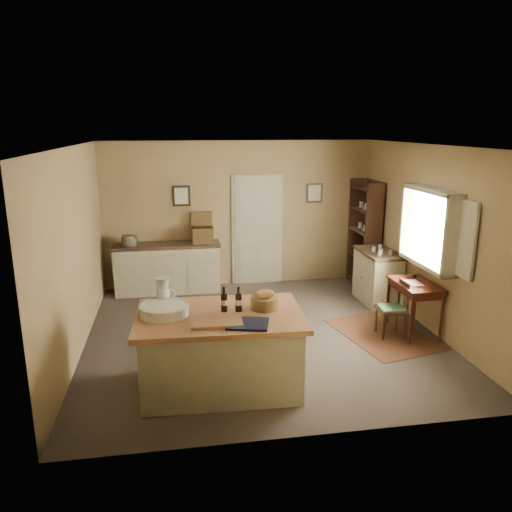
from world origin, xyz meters
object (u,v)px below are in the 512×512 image
(work_island, at_px, (220,348))
(sideboard, at_px, (168,266))
(right_cabinet, at_px, (378,276))
(shelving_unit, at_px, (367,234))
(writing_desk, at_px, (415,289))
(desk_chair, at_px, (391,309))

(work_island, bearing_deg, sideboard, 101.75)
(right_cabinet, distance_m, shelving_unit, 1.10)
(sideboard, xyz_separation_m, writing_desk, (3.54, -2.49, 0.18))
(writing_desk, relative_size, right_cabinet, 0.86)
(shelving_unit, bearing_deg, sideboard, 176.90)
(writing_desk, distance_m, shelving_unit, 2.31)
(writing_desk, relative_size, desk_chair, 1.06)
(sideboard, distance_m, desk_chair, 4.06)
(writing_desk, height_order, shelving_unit, shelving_unit)
(work_island, distance_m, right_cabinet, 3.83)
(sideboard, height_order, shelving_unit, shelving_unit)
(writing_desk, distance_m, desk_chair, 0.46)
(desk_chair, distance_m, shelving_unit, 2.48)
(desk_chair, xyz_separation_m, right_cabinet, (0.38, 1.40, 0.05))
(writing_desk, bearing_deg, desk_chair, -170.72)
(work_island, distance_m, sideboard, 3.64)
(sideboard, bearing_deg, right_cabinet, -17.94)
(work_island, height_order, sideboard, work_island)
(sideboard, bearing_deg, work_island, -80.58)
(work_island, xyz_separation_m, right_cabinet, (2.95, 2.45, -0.02))
(work_island, relative_size, sideboard, 1.01)
(work_island, distance_m, desk_chair, 2.77)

